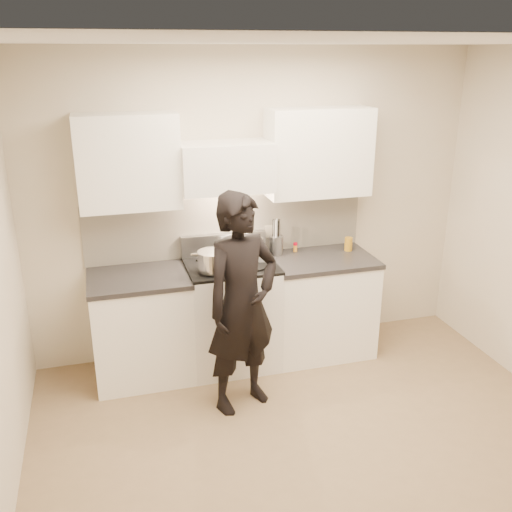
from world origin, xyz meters
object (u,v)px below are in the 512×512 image
Objects in this scene: counter_right at (319,304)px; wok at (242,245)px; person at (242,304)px; stove at (232,314)px; utensil_crock at (276,244)px.

counter_right is 2.02× the size of wok.
stove is at bearing 61.82° from person.
stove is 2.11× the size of wok.
utensil_crock is at bearing 9.62° from wok.
utensil_crock is at bearing 35.09° from person.
utensil_crock is (0.46, 0.18, 0.55)m from stove.
stove is at bearing -158.89° from utensil_crock.
counter_right is 0.53× the size of person.
person is at bearing -122.75° from utensil_crock.
wok is at bearing 170.10° from counter_right.
utensil_crock is 0.99m from person.
person reaches higher than stove.
person is (-0.07, -0.65, 0.39)m from stove.
counter_right is 2.82× the size of utensil_crock.
stove is 0.76m from person.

